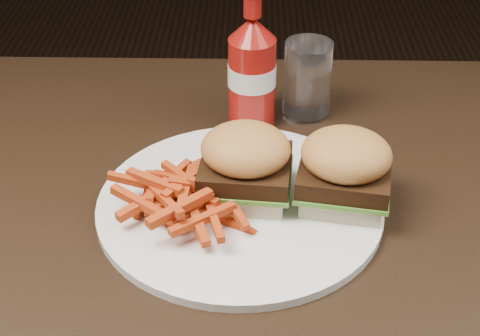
{
  "coord_description": "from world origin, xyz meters",
  "views": [
    {
      "loc": [
        -0.05,
        -0.63,
        1.27
      ],
      "look_at": [
        -0.06,
        0.03,
        0.8
      ],
      "focal_mm": 55.0,
      "sensor_mm": 36.0,
      "label": 1
    }
  ],
  "objects_px": {
    "dining_table": "(296,236)",
    "tumbler": "(307,78)",
    "plate": "(240,206)",
    "ketchup_bottle": "(252,83)"
  },
  "relations": [
    {
      "from": "dining_table",
      "to": "tumbler",
      "type": "xyz_separation_m",
      "value": [
        0.02,
        0.24,
        0.08
      ]
    },
    {
      "from": "dining_table",
      "to": "tumbler",
      "type": "distance_m",
      "value": 0.25
    },
    {
      "from": "tumbler",
      "to": "plate",
      "type": "bearing_deg",
      "value": -111.71
    },
    {
      "from": "ketchup_bottle",
      "to": "tumbler",
      "type": "xyz_separation_m",
      "value": [
        0.07,
        0.03,
        -0.01
      ]
    },
    {
      "from": "dining_table",
      "to": "tumbler",
      "type": "height_order",
      "value": "tumbler"
    },
    {
      "from": "plate",
      "to": "tumbler",
      "type": "xyz_separation_m",
      "value": [
        0.09,
        0.21,
        0.05
      ]
    },
    {
      "from": "plate",
      "to": "tumbler",
      "type": "relative_size",
      "value": 3.24
    },
    {
      "from": "dining_table",
      "to": "plate",
      "type": "relative_size",
      "value": 3.71
    },
    {
      "from": "plate",
      "to": "ketchup_bottle",
      "type": "relative_size",
      "value": 2.63
    },
    {
      "from": "dining_table",
      "to": "plate",
      "type": "xyz_separation_m",
      "value": [
        -0.06,
        0.02,
        0.03
      ]
    }
  ]
}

